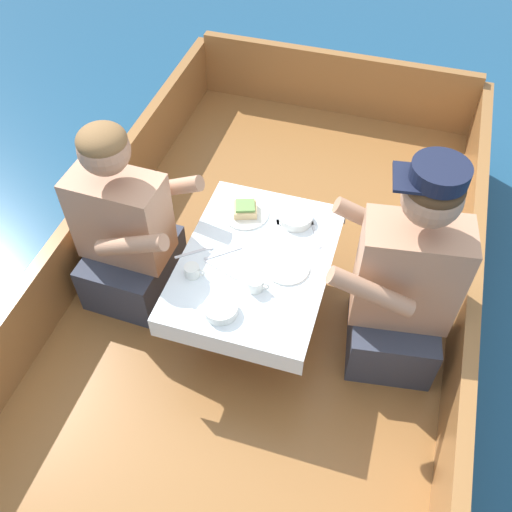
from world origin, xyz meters
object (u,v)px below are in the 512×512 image
Objects in this scene: person_starboard at (403,286)px; sandwich at (245,209)px; person_port at (126,232)px; coffee_cup_port at (255,284)px; coffee_cup_starboard at (192,271)px.

person_starboard reaches higher than sandwich.
person_starboard is at bearing -17.03° from sandwich.
coffee_cup_port is (0.65, -0.16, 0.06)m from person_port.
coffee_cup_port is (0.17, -0.39, -0.00)m from sandwich.
person_starboard is 0.77m from sandwich.
person_starboard is (1.22, 0.01, 0.05)m from person_port.
sandwich is at bearing 113.12° from coffee_cup_port.
coffee_cup_starboard is (-0.27, -0.01, -0.00)m from coffee_cup_port.
sandwich is at bearing -25.26° from person_starboard.
coffee_cup_starboard is at bearing -20.83° from person_port.
person_port is 7.32× the size of sandwich.
person_port is at bearing 157.18° from coffee_cup_starboard.
sandwich is at bearing 28.29° from person_port.
coffee_cup_port is at bearing 8.47° from person_starboard.
person_port is 0.67m from coffee_cup_port.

